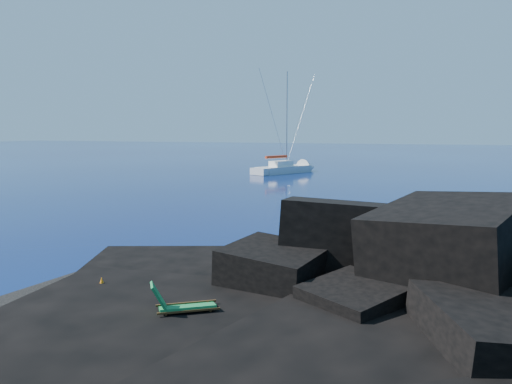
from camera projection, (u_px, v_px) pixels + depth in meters
ground at (23, 297)px, 16.96m from camera, size 400.00×400.00×0.00m
headland at (430, 319)px, 15.01m from camera, size 24.00×24.00×3.60m
beach at (143, 309)px, 15.79m from camera, size 9.08×6.86×0.70m
surf_foam at (219, 273)px, 19.76m from camera, size 10.00×8.00×0.06m
sailboat at (284, 173)px, 66.02m from camera, size 7.67×12.71×13.35m
deck_chair at (187, 299)px, 13.90m from camera, size 1.89×1.67×1.22m
towel at (191, 294)px, 16.12m from camera, size 2.18×1.65×0.05m
sunbather at (191, 290)px, 16.10m from camera, size 1.63×1.01×0.21m
marker_cone at (102, 284)px, 16.45m from camera, size 0.36×0.36×0.48m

